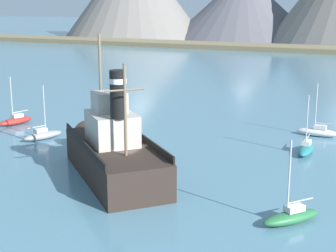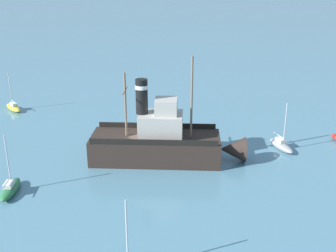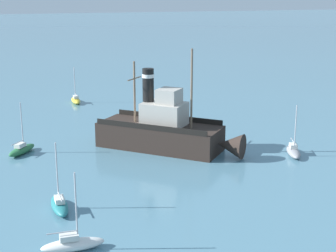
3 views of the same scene
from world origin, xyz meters
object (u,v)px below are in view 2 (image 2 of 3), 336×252
Objects in this scene: sailboat_yellow at (13,107)px; old_tugboat at (162,142)px; sailboat_green at (10,188)px; sailboat_grey at (281,145)px.

old_tugboat is at bearing 101.76° from sailboat_yellow.
sailboat_green is at bearing -12.42° from old_tugboat.
old_tugboat is 2.62× the size of sailboat_yellow.
sailboat_grey is at bearing 151.81° from old_tugboat.
sailboat_grey is (-10.75, 5.76, -1.40)m from old_tugboat.
old_tugboat reaches higher than sailboat_yellow.
sailboat_yellow is (-8.41, -20.98, 0.00)m from sailboat_green.
old_tugboat is 2.62× the size of sailboat_grey.
sailboat_yellow is at bearing -78.24° from old_tugboat.
sailboat_green is 1.00× the size of sailboat_grey.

